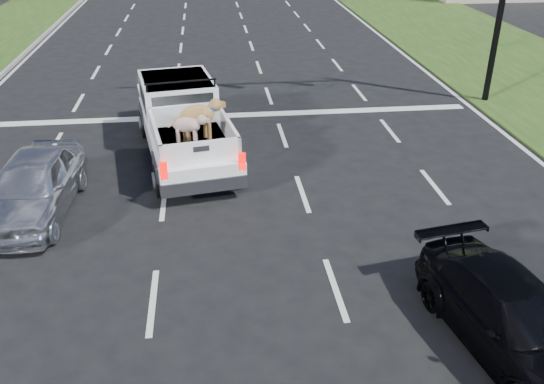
% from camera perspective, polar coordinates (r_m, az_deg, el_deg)
% --- Properties ---
extents(ground, '(160.00, 160.00, 0.00)m').
position_cam_1_polar(ground, '(11.17, -2.64, -10.19)').
color(ground, black).
rests_on(ground, ground).
extents(road_markings, '(17.75, 60.00, 0.01)m').
position_cam_1_polar(road_markings, '(16.84, -4.26, 3.57)').
color(road_markings, silver).
rests_on(road_markings, ground).
extents(pickup_truck, '(3.08, 6.20, 2.22)m').
position_cam_1_polar(pickup_truck, '(16.68, -8.71, 6.90)').
color(pickup_truck, black).
rests_on(pickup_truck, ground).
extents(silver_sedan, '(1.99, 4.38, 1.46)m').
position_cam_1_polar(silver_sedan, '(14.61, -22.58, 0.61)').
color(silver_sedan, silver).
rests_on(silver_sedan, ground).
extents(black_coupe, '(2.41, 4.47, 1.23)m').
position_cam_1_polar(black_coupe, '(10.47, 22.74, -11.40)').
color(black_coupe, black).
rests_on(black_coupe, ground).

